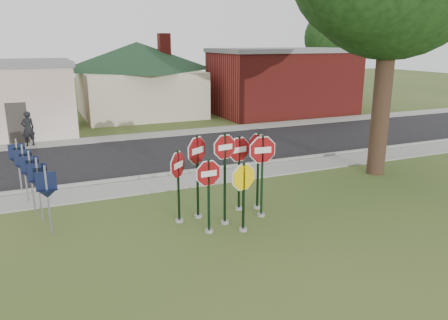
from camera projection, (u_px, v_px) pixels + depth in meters
name	position (u px, v px, depth m)	size (l,w,h in m)	color
ground	(251.00, 239.00, 11.98)	(120.00, 120.00, 0.00)	#324E1D
sidewalk_near	(186.00, 181.00, 16.84)	(60.00, 1.60, 0.06)	gray
road	(156.00, 154.00, 20.83)	(60.00, 7.00, 0.04)	black
sidewalk_far	(136.00, 137.00, 24.63)	(60.00, 1.60, 0.06)	gray
curb	(178.00, 173.00, 17.71)	(60.00, 0.20, 0.14)	gray
stop_sign_center	(225.00, 166.00, 12.52)	(0.99, 0.24, 2.84)	gray
stop_sign_yellow	(244.00, 189.00, 12.15)	(1.04, 0.24, 2.13)	gray
stop_sign_left	(209.00, 187.00, 12.04)	(1.01, 0.24, 2.25)	gray
stop_sign_right	(262.00, 163.00, 13.09)	(1.14, 0.24, 2.68)	gray
stop_sign_back_right	(239.00, 163.00, 13.64)	(1.07, 0.24, 2.54)	gray
stop_sign_back_left	(197.00, 164.00, 12.99)	(0.98, 0.61, 2.70)	gray
stop_sign_far_right	(258.00, 159.00, 13.74)	(0.40, 1.12, 2.63)	gray
stop_sign_far_left	(178.00, 177.00, 12.72)	(0.81, 0.76, 2.33)	gray
route_sign_row	(31.00, 175.00, 13.57)	(1.43, 4.63, 2.00)	#59595E
building_house	(138.00, 64.00, 31.26)	(11.60, 11.60, 6.20)	beige
building_brick	(283.00, 81.00, 32.33)	(10.20, 6.20, 4.75)	maroon
bg_tree_right	(334.00, 38.00, 41.97)	(5.60, 5.60, 8.40)	black
pedestrian	(28.00, 129.00, 22.16)	(0.65, 0.42, 1.77)	black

